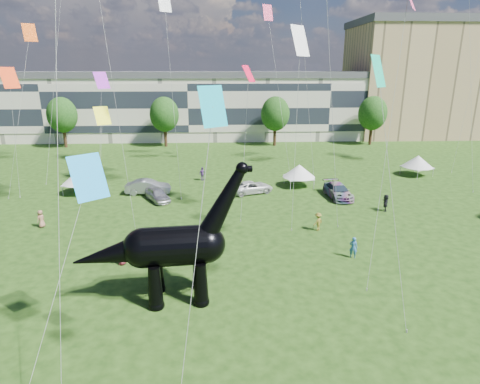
{
  "coord_description": "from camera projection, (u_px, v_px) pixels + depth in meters",
  "views": [
    {
      "loc": [
        -1.99,
        -20.24,
        13.78
      ],
      "look_at": [
        -0.61,
        8.0,
        5.0
      ],
      "focal_mm": 30.0,
      "sensor_mm": 36.0,
      "label": 1
    }
  ],
  "objects": [
    {
      "name": "gazebo_near",
      "position": [
        299.0,
        171.0,
        48.22
      ],
      "size": [
        4.26,
        4.26,
        2.7
      ],
      "rotation": [
        0.0,
        0.0,
        0.11
      ],
      "color": "white",
      "rests_on": "ground"
    },
    {
      "name": "gazebo_left",
      "position": [
        81.0,
        176.0,
        45.5
      ],
      "size": [
        4.9,
        4.9,
        2.84
      ],
      "rotation": [
        0.0,
        0.0,
        -0.23
      ],
      "color": "white",
      "rests_on": "ground"
    },
    {
      "name": "tree_far_right",
      "position": [
        373.0,
        111.0,
        73.39
      ],
      "size": [
        5.2,
        5.2,
        9.44
      ],
      "color": "#382314",
      "rests_on": "ground"
    },
    {
      "name": "tree_mid_right",
      "position": [
        275.0,
        111.0,
        72.55
      ],
      "size": [
        5.2,
        5.2,
        9.44
      ],
      "color": "#382314",
      "rests_on": "ground"
    },
    {
      "name": "gazebo_far",
      "position": [
        418.0,
        161.0,
        53.11
      ],
      "size": [
        5.12,
        5.12,
        2.72
      ],
      "rotation": [
        0.0,
        0.0,
        0.41
      ],
      "color": "silver",
      "rests_on": "ground"
    },
    {
      "name": "ground",
      "position": [
        257.0,
        314.0,
        23.49
      ],
      "size": [
        220.0,
        220.0,
        0.0
      ],
      "primitive_type": "plane",
      "color": "#16330C",
      "rests_on": "ground"
    },
    {
      "name": "terrace_row",
      "position": [
        190.0,
        108.0,
        80.48
      ],
      "size": [
        78.0,
        11.0,
        12.0
      ],
      "primitive_type": "cube",
      "color": "beige",
      "rests_on": "ground"
    },
    {
      "name": "tree_mid_left",
      "position": [
        164.0,
        112.0,
        71.62
      ],
      "size": [
        5.2,
        5.2,
        9.44
      ],
      "color": "#382314",
      "rests_on": "ground"
    },
    {
      "name": "car_dark",
      "position": [
        338.0,
        191.0,
        44.27
      ],
      "size": [
        2.59,
        5.45,
        1.53
      ],
      "primitive_type": "imported",
      "rotation": [
        0.0,
        0.0,
        0.08
      ],
      "color": "#595960",
      "rests_on": "ground"
    },
    {
      "name": "dinosaur_sculpture",
      "position": [
        169.0,
        249.0,
        24.15
      ],
      "size": [
        10.91,
        3.25,
        8.89
      ],
      "rotation": [
        0.0,
        0.0,
        0.1
      ],
      "color": "black",
      "rests_on": "ground"
    },
    {
      "name": "apartment_block",
      "position": [
        420.0,
        82.0,
        84.1
      ],
      "size": [
        28.0,
        18.0,
        22.0
      ],
      "primitive_type": "cube",
      "color": "tan",
      "rests_on": "ground"
    },
    {
      "name": "visitors",
      "position": [
        214.0,
        204.0,
        39.88
      ],
      "size": [
        57.79,
        27.96,
        1.76
      ],
      "color": "olive",
      "rests_on": "ground"
    },
    {
      "name": "car_grey",
      "position": [
        148.0,
        187.0,
        45.59
      ],
      "size": [
        5.01,
        1.76,
        1.65
      ],
      "primitive_type": "imported",
      "rotation": [
        0.0,
        0.0,
        1.57
      ],
      "color": "gray",
      "rests_on": "ground"
    },
    {
      "name": "tree_far_left",
      "position": [
        62.0,
        112.0,
        70.78
      ],
      "size": [
        5.2,
        5.2,
        9.44
      ],
      "color": "#382314",
      "rests_on": "ground"
    },
    {
      "name": "car_silver",
      "position": [
        157.0,
        194.0,
        43.2
      ],
      "size": [
        3.53,
        4.46,
        1.42
      ],
      "primitive_type": "imported",
      "rotation": [
        0.0,
        0.0,
        0.52
      ],
      "color": "#AAA9AE",
      "rests_on": "ground"
    },
    {
      "name": "car_white",
      "position": [
        252.0,
        187.0,
        45.94
      ],
      "size": [
        5.39,
        3.78,
        1.37
      ],
      "primitive_type": "imported",
      "rotation": [
        0.0,
        0.0,
        1.91
      ],
      "color": "silver",
      "rests_on": "ground"
    }
  ]
}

